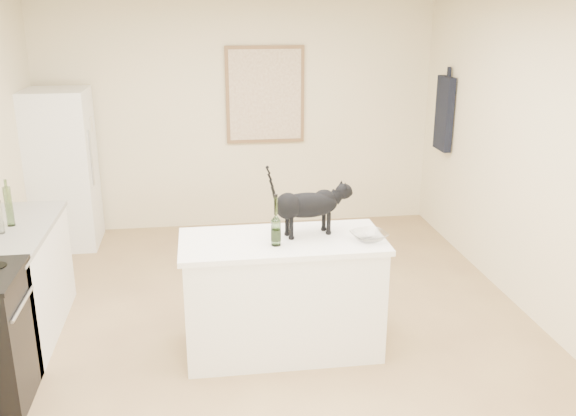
% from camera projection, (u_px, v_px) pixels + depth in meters
% --- Properties ---
extents(floor, '(5.50, 5.50, 0.00)m').
position_uv_depth(floor, '(267.00, 336.00, 5.02)').
color(floor, tan).
rests_on(floor, ground).
extents(wall_back, '(4.50, 0.00, 4.50)m').
position_uv_depth(wall_back, '(239.00, 117.00, 7.21)').
color(wall_back, beige).
rests_on(wall_back, ground).
extents(wall_front, '(4.50, 0.00, 4.50)m').
position_uv_depth(wall_front, '(356.00, 402.00, 2.03)').
color(wall_front, beige).
rests_on(wall_front, ground).
extents(wall_right, '(0.00, 5.50, 5.50)m').
position_uv_depth(wall_right, '(549.00, 169.00, 4.93)').
color(wall_right, beige).
rests_on(wall_right, ground).
extents(island_base, '(1.44, 0.67, 0.86)m').
position_uv_depth(island_base, '(282.00, 297.00, 4.72)').
color(island_base, white).
rests_on(island_base, floor).
extents(island_top, '(1.50, 0.70, 0.04)m').
position_uv_depth(island_top, '(282.00, 242.00, 4.58)').
color(island_top, white).
rests_on(island_top, island_base).
extents(left_cabinets, '(0.60, 1.40, 0.86)m').
position_uv_depth(left_cabinets, '(15.00, 286.00, 4.91)').
color(left_cabinets, white).
rests_on(left_cabinets, floor).
extents(left_countertop, '(0.62, 1.44, 0.04)m').
position_uv_depth(left_countertop, '(7.00, 232.00, 4.77)').
color(left_countertop, gray).
rests_on(left_countertop, left_cabinets).
extents(fridge, '(0.68, 0.68, 1.70)m').
position_uv_depth(fridge, '(61.00, 169.00, 6.71)').
color(fridge, white).
rests_on(fridge, floor).
extents(artwork_frame, '(0.90, 0.03, 1.10)m').
position_uv_depth(artwork_frame, '(265.00, 95.00, 7.15)').
color(artwork_frame, brown).
rests_on(artwork_frame, wall_back).
extents(artwork_canvas, '(0.82, 0.00, 1.02)m').
position_uv_depth(artwork_canvas, '(265.00, 95.00, 7.13)').
color(artwork_canvas, beige).
rests_on(artwork_canvas, wall_back).
extents(hanging_garment, '(0.08, 0.34, 0.80)m').
position_uv_depth(hanging_garment, '(444.00, 114.00, 6.82)').
color(hanging_garment, black).
rests_on(hanging_garment, wall_right).
extents(black_cat, '(0.62, 0.30, 0.42)m').
position_uv_depth(black_cat, '(307.00, 208.00, 4.59)').
color(black_cat, black).
rests_on(black_cat, island_top).
extents(wine_bottle, '(0.08, 0.08, 0.33)m').
position_uv_depth(wine_bottle, '(276.00, 223.00, 4.40)').
color(wine_bottle, '#2E5220').
rests_on(wine_bottle, island_top).
extents(glass_bowl, '(0.32, 0.32, 0.06)m').
position_uv_depth(glass_bowl, '(369.00, 236.00, 4.53)').
color(glass_bowl, white).
rests_on(glass_bowl, island_top).
extents(fridge_paper, '(0.01, 0.12, 0.16)m').
position_uv_depth(fridge_paper, '(91.00, 124.00, 6.68)').
color(fridge_paper, silver).
rests_on(fridge_paper, fridge).
extents(counter_bottle_cluster, '(0.12, 0.34, 0.31)m').
position_uv_depth(counter_bottle_cluster, '(0.00, 214.00, 4.67)').
color(counter_bottle_cluster, '#929E93').
rests_on(counter_bottle_cluster, left_countertop).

